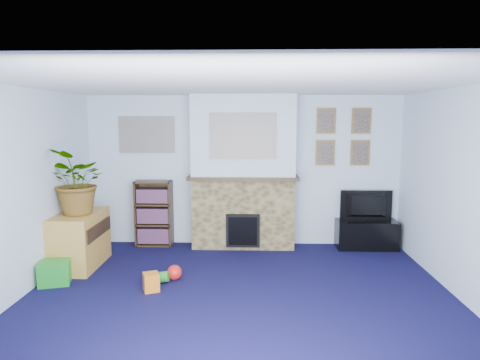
{
  "coord_description": "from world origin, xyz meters",
  "views": [
    {
      "loc": [
        0.15,
        -4.59,
        2.04
      ],
      "look_at": [
        -0.02,
        0.9,
        1.25
      ],
      "focal_mm": 32.0,
      "sensor_mm": 36.0,
      "label": 1
    }
  ],
  "objects_px": {
    "sideboard": "(80,242)",
    "television": "(367,206)",
    "bookshelf": "(154,215)",
    "tv_stand": "(366,234)"
  },
  "relations": [
    {
      "from": "sideboard",
      "to": "television",
      "type": "bearing_deg",
      "value": 13.19
    },
    {
      "from": "bookshelf",
      "to": "sideboard",
      "type": "relative_size",
      "value": 1.09
    },
    {
      "from": "tv_stand",
      "to": "bookshelf",
      "type": "height_order",
      "value": "bookshelf"
    },
    {
      "from": "tv_stand",
      "to": "television",
      "type": "xyz_separation_m",
      "value": [
        0.0,
        0.02,
        0.45
      ]
    },
    {
      "from": "tv_stand",
      "to": "television",
      "type": "height_order",
      "value": "television"
    },
    {
      "from": "tv_stand",
      "to": "sideboard",
      "type": "distance_m",
      "value": 4.3
    },
    {
      "from": "television",
      "to": "bookshelf",
      "type": "distance_m",
      "value": 3.39
    },
    {
      "from": "tv_stand",
      "to": "sideboard",
      "type": "bearing_deg",
      "value": -167.07
    },
    {
      "from": "television",
      "to": "sideboard",
      "type": "bearing_deg",
      "value": 13.41
    },
    {
      "from": "tv_stand",
      "to": "sideboard",
      "type": "xyz_separation_m",
      "value": [
        -4.19,
        -0.96,
        0.12
      ]
    }
  ]
}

